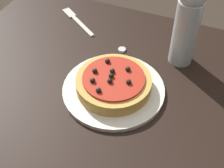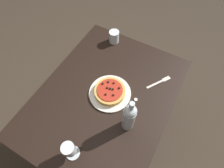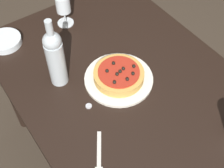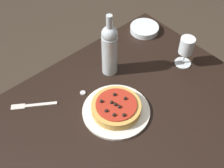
# 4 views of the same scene
# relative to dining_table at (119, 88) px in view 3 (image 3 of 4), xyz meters

# --- Properties ---
(ground_plane) EXTENTS (14.00, 14.00, 0.00)m
(ground_plane) POSITION_rel_dining_table_xyz_m (0.00, 0.00, -0.61)
(ground_plane) COLOR #382D23
(dining_table) EXTENTS (1.10, 0.84, 0.71)m
(dining_table) POSITION_rel_dining_table_xyz_m (0.00, 0.00, 0.00)
(dining_table) COLOR black
(dining_table) RESTS_ON ground_plane
(dinner_plate) EXTENTS (0.28, 0.28, 0.01)m
(dinner_plate) POSITION_rel_dining_table_xyz_m (-0.03, 0.02, 0.11)
(dinner_plate) COLOR silver
(dinner_plate) RESTS_ON dining_table
(pizza) EXTENTS (0.20, 0.20, 0.05)m
(pizza) POSITION_rel_dining_table_xyz_m (-0.03, 0.02, 0.13)
(pizza) COLOR gold
(pizza) RESTS_ON dinner_plate
(wine_glass) EXTENTS (0.08, 0.08, 0.15)m
(wine_glass) POSITION_rel_dining_table_xyz_m (0.40, 0.02, 0.20)
(wine_glass) COLOR silver
(wine_glass) RESTS_ON dining_table
(wine_bottle) EXTENTS (0.07, 0.07, 0.31)m
(wine_bottle) POSITION_rel_dining_table_xyz_m (0.11, 0.22, 0.23)
(wine_bottle) COLOR #B2BCC1
(wine_bottle) RESTS_ON dining_table
(side_bowl) EXTENTS (0.15, 0.15, 0.03)m
(side_bowl) POSITION_rel_dining_table_xyz_m (0.43, 0.31, 0.11)
(side_bowl) COLOR silver
(side_bowl) RESTS_ON dining_table
(fork) EXTENTS (0.17, 0.12, 0.00)m
(fork) POSITION_rel_dining_table_xyz_m (-0.27, 0.28, 0.10)
(fork) COLOR beige
(fork) RESTS_ON dining_table
(bottle_cap) EXTENTS (0.02, 0.02, 0.01)m
(bottle_cap) POSITION_rel_dining_table_xyz_m (-0.07, 0.19, 0.10)
(bottle_cap) COLOR #B7B7BC
(bottle_cap) RESTS_ON dining_table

